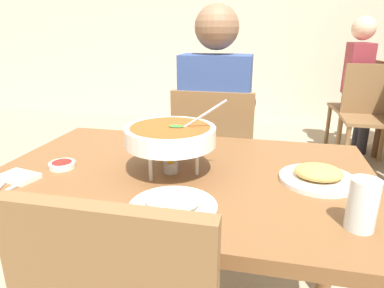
{
  "coord_description": "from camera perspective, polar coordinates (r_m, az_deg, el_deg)",
  "views": [
    {
      "loc": [
        0.27,
        -1.05,
        1.19
      ],
      "look_at": [
        0.0,
        0.15,
        0.78
      ],
      "focal_mm": 32.11,
      "sensor_mm": 36.0,
      "label": 1
    }
  ],
  "objects": [
    {
      "name": "diner_main",
      "position": [
        1.87,
        4.01,
        4.72
      ],
      "size": [
        0.4,
        0.45,
        1.31
      ],
      "color": "#2D2D38",
      "rests_on": "ground_plane"
    },
    {
      "name": "curry_bowl",
      "position": [
        1.13,
        -3.61,
        1.32
      ],
      "size": [
        0.33,
        0.3,
        0.26
      ],
      "color": "silver",
      "rests_on": "dining_table_main"
    },
    {
      "name": "appetizer_plate",
      "position": [
        1.17,
        20.2,
        -4.98
      ],
      "size": [
        0.24,
        0.24,
        0.06
      ],
      "color": "white",
      "rests_on": "dining_table_main"
    },
    {
      "name": "chair_diner_main",
      "position": [
        1.91,
        3.7,
        -2.41
      ],
      "size": [
        0.44,
        0.44,
        0.9
      ],
      "color": "brown",
      "rests_on": "ground_plane"
    },
    {
      "name": "chair_bg_window",
      "position": [
        3.46,
        27.16,
        5.12
      ],
      "size": [
        0.45,
        0.45,
        0.9
      ],
      "color": "brown",
      "rests_on": "ground_plane"
    },
    {
      "name": "cafe_rear_partition",
      "position": [
        4.71,
        10.11,
        22.02
      ],
      "size": [
        10.0,
        0.1,
        3.0
      ],
      "primitive_type": "cube",
      "color": "beige",
      "rests_on": "ground_plane"
    },
    {
      "name": "rice_plate",
      "position": [
        0.93,
        -3.22,
        -9.82
      ],
      "size": [
        0.24,
        0.24,
        0.06
      ],
      "color": "white",
      "rests_on": "dining_table_main"
    },
    {
      "name": "fork_utensil",
      "position": [
        1.23,
        -28.96,
        -5.82
      ],
      "size": [
        0.07,
        0.16,
        0.01
      ],
      "primitive_type": "cube",
      "rotation": [
        0.0,
        0.0,
        0.35
      ],
      "color": "silver",
      "rests_on": "dining_table_main"
    },
    {
      "name": "chair_bg_left",
      "position": [
        3.84,
        27.0,
        6.3
      ],
      "size": [
        0.49,
        0.49,
        0.9
      ],
      "color": "brown",
      "rests_on": "ground_plane"
    },
    {
      "name": "dining_table_main",
      "position": [
        1.23,
        -1.56,
        -9.12
      ],
      "size": [
        1.28,
        0.85,
        0.73
      ],
      "color": "brown",
      "rests_on": "ground_plane"
    },
    {
      "name": "patron_bg_left",
      "position": [
        3.79,
        26.22,
        9.92
      ],
      "size": [
        0.45,
        0.4,
        1.31
      ],
      "color": "#2D2D38",
      "rests_on": "ground_plane"
    },
    {
      "name": "drink_glass",
      "position": [
        0.93,
        26.38,
        -9.37
      ],
      "size": [
        0.07,
        0.07,
        0.13
      ],
      "color": "silver",
      "rests_on": "dining_table_main"
    },
    {
      "name": "sauce_dish",
      "position": [
        1.29,
        -20.76,
        -3.23
      ],
      "size": [
        0.09,
        0.09,
        0.02
      ],
      "color": "white",
      "rests_on": "dining_table_main"
    },
    {
      "name": "napkin_folded",
      "position": [
        1.25,
        -26.83,
        -4.91
      ],
      "size": [
        0.13,
        0.1,
        0.02
      ],
      "primitive_type": "cube",
      "rotation": [
        0.0,
        0.0,
        -0.21
      ],
      "color": "white",
      "rests_on": "dining_table_main"
    },
    {
      "name": "spoon_utensil",
      "position": [
        1.2,
        -27.15,
        -6.15
      ],
      "size": [
        0.03,
        0.17,
        0.01
      ],
      "primitive_type": "cube",
      "rotation": [
        0.0,
        0.0,
        -0.1
      ],
      "color": "silver",
      "rests_on": "dining_table_main"
    }
  ]
}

